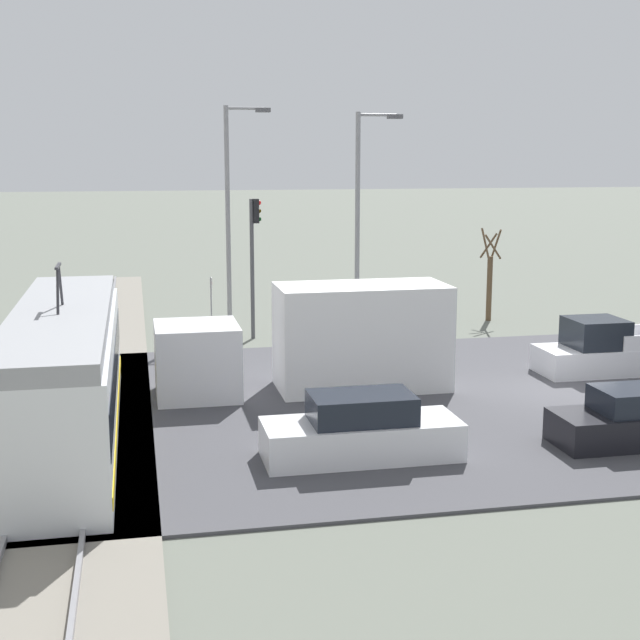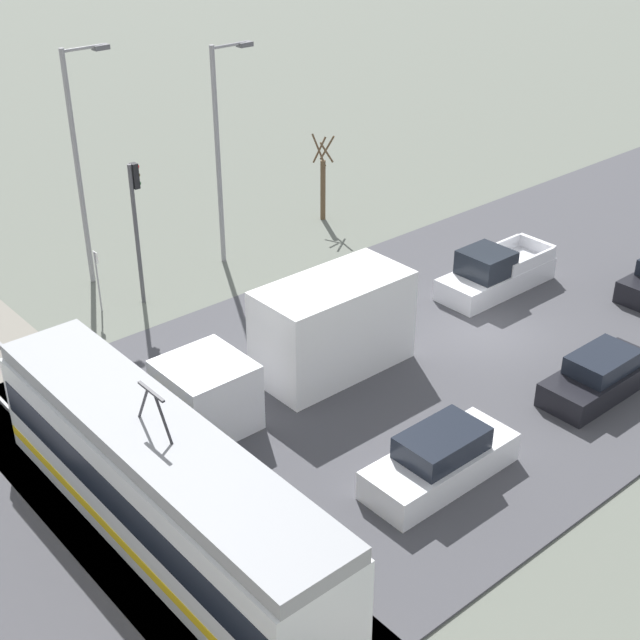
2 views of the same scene
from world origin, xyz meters
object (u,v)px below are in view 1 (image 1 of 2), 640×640
box_truck (323,342)px  street_tree (490,279)px  pickup_truck (611,352)px  light_rail_tram (64,376)px  no_parking_sign (211,302)px  traffic_light_pole (254,249)px  street_lamp_mid_block (362,207)px  sedan_car_2 (640,420)px  sedan_car_0 (361,431)px  street_lamp_near_crossing (232,203)px

box_truck → street_tree: bearing=-43.3°
box_truck → pickup_truck: box_truck is taller
pickup_truck → street_tree: (10.11, 0.22, 1.08)m
box_truck → street_tree: size_ratio=2.20×
light_rail_tram → no_parking_sign: 13.20m
traffic_light_pole → street_lamp_mid_block: bearing=-77.3°
street_tree → sedan_car_2: bearing=170.3°
street_lamp_mid_block → box_truck: bearing=159.0°
street_tree → light_rail_tram: bearing=128.5°
street_tree → box_truck: bearing=136.7°
sedan_car_2 → street_tree: (17.08, -2.94, 1.19)m
pickup_truck → sedan_car_0: 12.31m
sedan_car_2 → street_lamp_mid_block: (16.34, 3.12, 4.46)m
street_tree → pickup_truck: bearing=-178.8°
sedan_car_2 → street_lamp_mid_block: street_lamp_mid_block is taller
street_lamp_near_crossing → street_lamp_mid_block: (-1.89, -5.18, -0.15)m
box_truck → traffic_light_pole: traffic_light_pole is taller
box_truck → sedan_car_0: box_truck is taller
light_rail_tram → no_parking_sign: light_rail_tram is taller
light_rail_tram → box_truck: bearing=-65.8°
light_rail_tram → box_truck: size_ratio=1.41×
sedan_car_0 → traffic_light_pole: size_ratio=0.85×
street_lamp_mid_block → no_parking_sign: bearing=96.1°
sedan_car_2 → street_lamp_near_crossing: 20.56m
pickup_truck → street_tree: size_ratio=1.27×
light_rail_tram → street_lamp_mid_block: 17.45m
pickup_truck → street_tree: bearing=1.2°
sedan_car_2 → traffic_light_pole: traffic_light_pole is taller
box_truck → traffic_light_pole: bearing=6.6°
box_truck → no_parking_sign: size_ratio=3.63×
sedan_car_2 → box_truck: bearing=45.3°
sedan_car_2 → no_parking_sign: bearing=31.2°
pickup_truck → traffic_light_pole: traffic_light_pole is taller
box_truck → traffic_light_pole: 8.84m
light_rail_tram → pickup_truck: size_ratio=2.43×
street_lamp_near_crossing → sedan_car_2: bearing=-155.5°
pickup_truck → traffic_light_pole: (8.32, 10.95, 2.82)m
sedan_car_2 → street_lamp_near_crossing: street_lamp_near_crossing is taller
sedan_car_2 → street_tree: street_tree is taller
street_tree → street_lamp_near_crossing: (1.15, 11.24, 3.43)m
street_lamp_near_crossing → street_lamp_mid_block: size_ratio=1.03×
box_truck → no_parking_sign: (8.92, 2.67, -0.09)m
box_truck → light_rail_tram: bearing=114.2°
light_rail_tram → box_truck: 8.21m
street_tree → traffic_light_pole: bearing=99.5°
box_truck → street_lamp_mid_block: (9.60, -3.69, 3.55)m
box_truck → sedan_car_2: 9.63m
street_lamp_near_crossing → pickup_truck: bearing=-134.5°
sedan_car_0 → sedan_car_2: (-0.34, -7.22, -0.06)m
box_truck → no_parking_sign: bearing=16.7°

